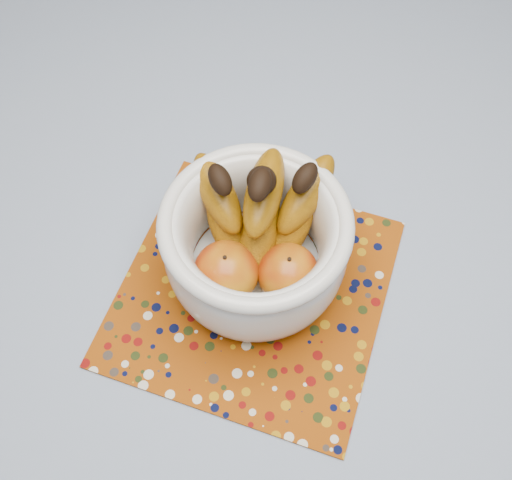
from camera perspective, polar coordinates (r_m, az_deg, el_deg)
table at (r=0.92m, az=2.83°, el=-2.89°), size 1.20×1.20×0.75m
tablecloth at (r=0.85m, az=3.07°, el=-0.37°), size 1.32×1.32×0.01m
placemat at (r=0.81m, az=-0.29°, el=-4.86°), size 0.42×0.42×0.00m
fruit_bowl at (r=0.75m, az=0.15°, el=0.47°), size 0.27×0.25×0.20m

